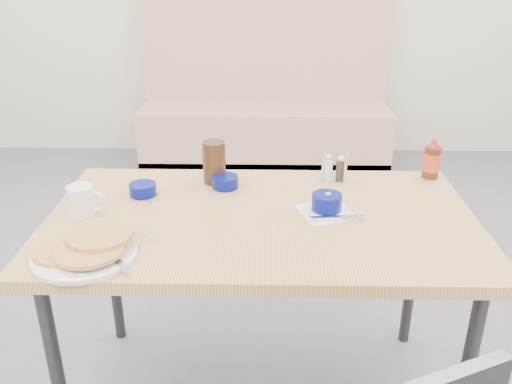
{
  "coord_description": "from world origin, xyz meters",
  "views": [
    {
      "loc": [
        0.02,
        -1.33,
        1.56
      ],
      "look_at": [
        -0.02,
        0.3,
        0.82
      ],
      "focal_mm": 38.0,
      "sensor_mm": 36.0,
      "label": 1
    }
  ],
  "objects_px": {
    "booth_bench": "(265,117)",
    "butter_bowl": "(225,182)",
    "dining_table": "(261,232)",
    "grits_setting": "(327,205)",
    "coffee_mug": "(83,200)",
    "amber_tumbler": "(214,162)",
    "syrup_bottle": "(432,160)",
    "creamer_bowl": "(143,190)",
    "pancake_plate": "(85,249)",
    "condiment_caddy": "(334,170)"
  },
  "relations": [
    {
      "from": "coffee_mug",
      "to": "creamer_bowl",
      "type": "xyz_separation_m",
      "value": [
        0.16,
        0.16,
        -0.03
      ]
    },
    {
      "from": "booth_bench",
      "to": "syrup_bottle",
      "type": "height_order",
      "value": "booth_bench"
    },
    {
      "from": "creamer_bowl",
      "to": "booth_bench",
      "type": "bearing_deg",
      "value": 79.96
    },
    {
      "from": "dining_table",
      "to": "butter_bowl",
      "type": "bearing_deg",
      "value": 120.7
    },
    {
      "from": "dining_table",
      "to": "syrup_bottle",
      "type": "relative_size",
      "value": 8.63
    },
    {
      "from": "dining_table",
      "to": "coffee_mug",
      "type": "height_order",
      "value": "coffee_mug"
    },
    {
      "from": "booth_bench",
      "to": "syrup_bottle",
      "type": "xyz_separation_m",
      "value": [
        0.64,
        -2.19,
        0.48
      ]
    },
    {
      "from": "pancake_plate",
      "to": "amber_tumbler",
      "type": "xyz_separation_m",
      "value": [
        0.32,
        0.54,
        0.06
      ]
    },
    {
      "from": "grits_setting",
      "to": "amber_tumbler",
      "type": "bearing_deg",
      "value": 147.1
    },
    {
      "from": "coffee_mug",
      "to": "syrup_bottle",
      "type": "distance_m",
      "value": 1.27
    },
    {
      "from": "amber_tumbler",
      "to": "syrup_bottle",
      "type": "bearing_deg",
      "value": 4.37
    },
    {
      "from": "dining_table",
      "to": "pancake_plate",
      "type": "distance_m",
      "value": 0.57
    },
    {
      "from": "dining_table",
      "to": "creamer_bowl",
      "type": "distance_m",
      "value": 0.46
    },
    {
      "from": "pancake_plate",
      "to": "amber_tumbler",
      "type": "height_order",
      "value": "amber_tumbler"
    },
    {
      "from": "coffee_mug",
      "to": "grits_setting",
      "type": "xyz_separation_m",
      "value": [
        0.8,
        0.03,
        -0.02
      ]
    },
    {
      "from": "amber_tumbler",
      "to": "coffee_mug",
      "type": "bearing_deg",
      "value": -145.51
    },
    {
      "from": "dining_table",
      "to": "amber_tumbler",
      "type": "distance_m",
      "value": 0.36
    },
    {
      "from": "grits_setting",
      "to": "amber_tumbler",
      "type": "distance_m",
      "value": 0.47
    },
    {
      "from": "booth_bench",
      "to": "dining_table",
      "type": "distance_m",
      "value": 2.56
    },
    {
      "from": "creamer_bowl",
      "to": "amber_tumbler",
      "type": "relative_size",
      "value": 0.6
    },
    {
      "from": "pancake_plate",
      "to": "creamer_bowl",
      "type": "xyz_separation_m",
      "value": [
        0.08,
        0.42,
        -0.0
      ]
    },
    {
      "from": "dining_table",
      "to": "coffee_mug",
      "type": "distance_m",
      "value": 0.59
    },
    {
      "from": "coffee_mug",
      "to": "amber_tumbler",
      "type": "distance_m",
      "value": 0.49
    },
    {
      "from": "pancake_plate",
      "to": "condiment_caddy",
      "type": "relative_size",
      "value": 2.58
    },
    {
      "from": "dining_table",
      "to": "grits_setting",
      "type": "xyz_separation_m",
      "value": [
        0.21,
        0.02,
        0.09
      ]
    },
    {
      "from": "booth_bench",
      "to": "creamer_bowl",
      "type": "relative_size",
      "value": 20.01
    },
    {
      "from": "creamer_bowl",
      "to": "syrup_bottle",
      "type": "bearing_deg",
      "value": 9.93
    },
    {
      "from": "pancake_plate",
      "to": "butter_bowl",
      "type": "height_order",
      "value": "pancake_plate"
    },
    {
      "from": "dining_table",
      "to": "amber_tumbler",
      "type": "relative_size",
      "value": 8.87
    },
    {
      "from": "booth_bench",
      "to": "creamer_bowl",
      "type": "xyz_separation_m",
      "value": [
        -0.42,
        -2.38,
        0.43
      ]
    },
    {
      "from": "booth_bench",
      "to": "amber_tumbler",
      "type": "distance_m",
      "value": 2.32
    },
    {
      "from": "pancake_plate",
      "to": "coffee_mug",
      "type": "height_order",
      "value": "coffee_mug"
    },
    {
      "from": "condiment_caddy",
      "to": "butter_bowl",
      "type": "bearing_deg",
      "value": -156.02
    },
    {
      "from": "coffee_mug",
      "to": "butter_bowl",
      "type": "xyz_separation_m",
      "value": [
        0.45,
        0.23,
        -0.03
      ]
    },
    {
      "from": "coffee_mug",
      "to": "creamer_bowl",
      "type": "bearing_deg",
      "value": 43.85
    },
    {
      "from": "booth_bench",
      "to": "creamer_bowl",
      "type": "bearing_deg",
      "value": -100.04
    },
    {
      "from": "coffee_mug",
      "to": "dining_table",
      "type": "bearing_deg",
      "value": 0.11
    },
    {
      "from": "butter_bowl",
      "to": "condiment_caddy",
      "type": "relative_size",
      "value": 0.82
    },
    {
      "from": "dining_table",
      "to": "amber_tumbler",
      "type": "height_order",
      "value": "amber_tumbler"
    },
    {
      "from": "booth_bench",
      "to": "coffee_mug",
      "type": "height_order",
      "value": "booth_bench"
    },
    {
      "from": "booth_bench",
      "to": "coffee_mug",
      "type": "relative_size",
      "value": 14.78
    },
    {
      "from": "booth_bench",
      "to": "butter_bowl",
      "type": "bearing_deg",
      "value": -93.35
    },
    {
      "from": "creamer_bowl",
      "to": "butter_bowl",
      "type": "distance_m",
      "value": 0.3
    },
    {
      "from": "coffee_mug",
      "to": "syrup_bottle",
      "type": "xyz_separation_m",
      "value": [
        1.22,
        0.34,
        0.02
      ]
    },
    {
      "from": "booth_bench",
      "to": "butter_bowl",
      "type": "distance_m",
      "value": 2.35
    },
    {
      "from": "creamer_bowl",
      "to": "syrup_bottle",
      "type": "relative_size",
      "value": 0.59
    },
    {
      "from": "butter_bowl",
      "to": "amber_tumbler",
      "type": "relative_size",
      "value": 0.61
    },
    {
      "from": "butter_bowl",
      "to": "syrup_bottle",
      "type": "distance_m",
      "value": 0.78
    },
    {
      "from": "pancake_plate",
      "to": "butter_bowl",
      "type": "distance_m",
      "value": 0.61
    },
    {
      "from": "condiment_caddy",
      "to": "syrup_bottle",
      "type": "distance_m",
      "value": 0.37
    }
  ]
}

